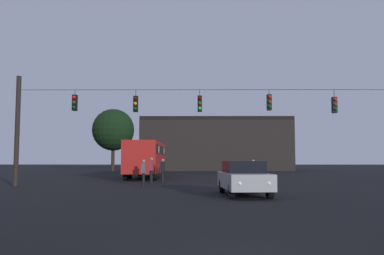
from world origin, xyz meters
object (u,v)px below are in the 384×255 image
Objects in this scene: car_near_right at (244,177)px; pedestrian_crossing_center at (144,171)px; tree_left_silhouette at (113,130)px; pedestrian_near_bus at (163,169)px; pedestrian_crossing_right at (253,172)px; pedestrian_crossing_left at (151,169)px; city_bus at (147,156)px.

car_near_right is 7.92m from pedestrian_crossing_center.
pedestrian_crossing_center is 0.19× the size of tree_left_silhouette.
pedestrian_crossing_right is at bearing -35.82° from pedestrian_near_bus.
pedestrian_crossing_left is 0.21× the size of tree_left_silhouette.
tree_left_silhouette is (-8.61, 25.08, 4.55)m from pedestrian_near_bus.
pedestrian_crossing_right is at bearing -55.55° from city_bus.
pedestrian_crossing_right is 0.19× the size of tree_left_silhouette.
tree_left_silhouette is (-7.74, 28.58, 4.58)m from pedestrian_crossing_center.
pedestrian_crossing_right is (6.28, -3.11, -0.09)m from pedestrian_crossing_left.
pedestrian_crossing_left is (1.26, -7.87, -0.89)m from city_bus.
tree_left_silhouette is at bearing 110.19° from city_bus.
tree_left_silhouette reaches higher than car_near_right.
car_near_right is at bearing -69.05° from city_bus.
city_bus is 8.02m from pedestrian_crossing_left.
pedestrian_crossing_left reaches higher than pedestrian_crossing_right.
pedestrian_near_bus is (0.68, 0.93, -0.06)m from pedestrian_crossing_left.
pedestrian_crossing_left reaches higher than pedestrian_near_bus.
pedestrian_crossing_right is (1.25, 5.43, 0.09)m from car_near_right.
pedestrian_crossing_left is at bearing 153.64° from pedestrian_crossing_right.
pedestrian_near_bus is (-4.35, 9.47, 0.12)m from car_near_right.
pedestrian_crossing_right is at bearing -64.00° from tree_left_silhouette.
city_bus is at bearing 105.58° from pedestrian_near_bus.
tree_left_silhouette is (-7.93, 26.01, 4.49)m from pedestrian_crossing_left.
pedestrian_crossing_center is 6.49m from pedestrian_crossing_right.
pedestrian_crossing_center is (-5.21, 5.97, 0.09)m from car_near_right.
car_near_right is at bearing -48.87° from pedestrian_crossing_center.
pedestrian_crossing_center is (1.07, -10.44, -0.98)m from city_bus.
tree_left_silhouette reaches higher than city_bus.
tree_left_silhouette is at bearing 105.16° from pedestrian_crossing_center.
pedestrian_near_bus is at bearing 76.11° from pedestrian_crossing_center.
pedestrian_near_bus is at bearing 53.91° from pedestrian_crossing_left.
pedestrian_crossing_right reaches higher than car_near_right.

